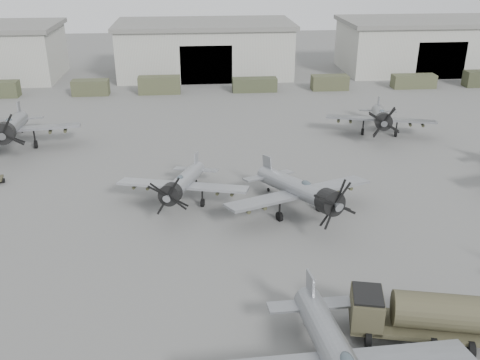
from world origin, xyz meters
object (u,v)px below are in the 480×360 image
(aircraft_mid_1, at_px, (182,184))
(aircraft_far_1, at_px, (381,117))
(aircraft_mid_2, at_px, (302,191))
(aircraft_far_0, at_px, (11,127))
(fuel_tanker, at_px, (418,313))

(aircraft_mid_1, xyz_separation_m, aircraft_far_1, (22.43, 16.00, 0.23))
(aircraft_mid_2, relative_size, aircraft_far_0, 0.88)
(aircraft_mid_2, height_order, aircraft_far_1, aircraft_mid_2)
(aircraft_mid_1, distance_m, aircraft_mid_2, 10.00)
(aircraft_far_0, xyz_separation_m, fuel_tanker, (31.34, -32.82, -0.90))
(aircraft_far_0, bearing_deg, fuel_tanker, -54.95)
(fuel_tanker, bearing_deg, aircraft_far_0, 146.73)
(aircraft_mid_1, relative_size, aircraft_far_0, 0.79)
(fuel_tanker, bearing_deg, aircraft_mid_2, 116.56)
(aircraft_mid_2, bearing_deg, fuel_tanker, -97.80)
(aircraft_mid_2, height_order, fuel_tanker, aircraft_mid_2)
(aircraft_far_0, height_order, aircraft_far_1, aircraft_far_0)
(aircraft_mid_1, height_order, aircraft_far_1, aircraft_far_1)
(aircraft_mid_2, xyz_separation_m, aircraft_far_1, (12.85, 18.86, -0.05))
(fuel_tanker, bearing_deg, aircraft_far_1, 87.77)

